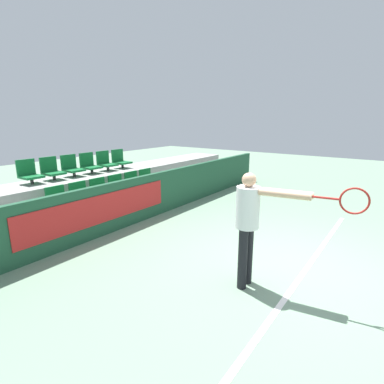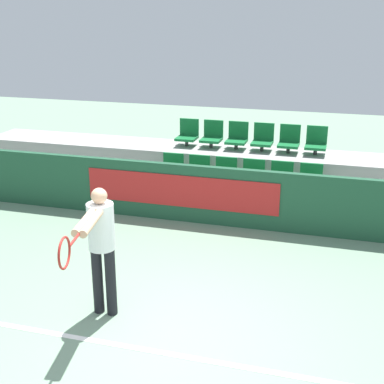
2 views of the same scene
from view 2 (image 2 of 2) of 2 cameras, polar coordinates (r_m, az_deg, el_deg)
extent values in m
plane|color=gray|center=(6.33, -3.22, -15.67)|extent=(30.00, 30.00, 0.00)
cube|color=white|center=(6.17, -3.83, -16.62)|extent=(6.29, 0.08, 0.01)
cube|color=#1E4C33|center=(9.21, 4.05, -0.56)|extent=(11.75, 0.12, 1.04)
cube|color=red|center=(9.34, -1.27, 0.10)|extent=(3.47, 0.02, 0.57)
cube|color=#9E9E99|center=(9.88, 4.77, -0.99)|extent=(11.35, 1.08, 0.46)
cube|color=#9E9E99|center=(10.83, 5.94, 2.04)|extent=(11.35, 1.08, 0.92)
cylinder|color=#333333|center=(10.15, -2.30, 1.37)|extent=(0.07, 0.07, 0.13)
cube|color=#146B33|center=(10.12, -2.31, 1.87)|extent=(0.40, 0.43, 0.05)
cube|color=#146B33|center=(10.25, -1.98, 3.24)|extent=(0.40, 0.04, 0.35)
cylinder|color=#333333|center=(10.01, 0.51, 1.12)|extent=(0.07, 0.07, 0.13)
cube|color=#146B33|center=(9.98, 0.52, 1.63)|extent=(0.40, 0.43, 0.05)
cube|color=#146B33|center=(10.10, 0.82, 3.02)|extent=(0.40, 0.04, 0.35)
cylinder|color=#333333|center=(9.89, 3.41, 0.87)|extent=(0.07, 0.07, 0.13)
cube|color=#146B33|center=(9.86, 3.42, 1.38)|extent=(0.40, 0.43, 0.05)
cube|color=#146B33|center=(9.99, 3.69, 2.79)|extent=(0.40, 0.04, 0.35)
cylinder|color=#333333|center=(9.80, 6.36, 0.61)|extent=(0.07, 0.07, 0.13)
cube|color=#146B33|center=(9.77, 6.38, 1.12)|extent=(0.40, 0.43, 0.05)
cube|color=#146B33|center=(9.89, 6.62, 2.55)|extent=(0.40, 0.04, 0.35)
cylinder|color=#333333|center=(9.73, 9.37, 0.34)|extent=(0.07, 0.07, 0.13)
cube|color=#146B33|center=(9.70, 9.40, 0.85)|extent=(0.40, 0.43, 0.05)
cube|color=#146B33|center=(9.83, 9.60, 2.29)|extent=(0.40, 0.04, 0.35)
cylinder|color=#333333|center=(9.69, 12.40, 0.06)|extent=(0.07, 0.07, 0.13)
cube|color=#146B33|center=(9.66, 12.44, 0.58)|extent=(0.40, 0.43, 0.05)
cube|color=#146B33|center=(9.79, 12.61, 2.03)|extent=(0.40, 0.04, 0.35)
cylinder|color=#333333|center=(11.02, -0.57, 5.28)|extent=(0.07, 0.07, 0.13)
cube|color=#146B33|center=(11.00, -0.57, 5.75)|extent=(0.40, 0.43, 0.05)
cube|color=#146B33|center=(11.14, -0.29, 6.96)|extent=(0.40, 0.04, 0.35)
cylinder|color=#333333|center=(10.89, 2.05, 5.10)|extent=(0.07, 0.07, 0.13)
cube|color=#146B33|center=(10.87, 2.06, 5.57)|extent=(0.40, 0.43, 0.05)
cube|color=#146B33|center=(11.01, 2.32, 6.80)|extent=(0.40, 0.04, 0.35)
cylinder|color=#333333|center=(10.78, 4.73, 4.91)|extent=(0.07, 0.07, 0.13)
cube|color=#146B33|center=(10.76, 4.75, 5.38)|extent=(0.40, 0.43, 0.05)
cube|color=#146B33|center=(10.90, 4.98, 6.63)|extent=(0.40, 0.04, 0.35)
cylinder|color=#333333|center=(10.70, 7.46, 4.70)|extent=(0.07, 0.07, 0.13)
cube|color=#146B33|center=(10.68, 7.48, 5.18)|extent=(0.40, 0.43, 0.05)
cube|color=#146B33|center=(10.82, 7.69, 6.43)|extent=(0.40, 0.04, 0.35)
cylinder|color=#333333|center=(10.64, 10.22, 4.47)|extent=(0.07, 0.07, 0.13)
cube|color=#146B33|center=(10.62, 10.25, 4.95)|extent=(0.40, 0.43, 0.05)
cube|color=#146B33|center=(10.76, 10.43, 6.22)|extent=(0.40, 0.04, 0.35)
cylinder|color=#333333|center=(10.60, 13.01, 4.24)|extent=(0.07, 0.07, 0.13)
cube|color=#146B33|center=(10.58, 13.05, 4.72)|extent=(0.40, 0.43, 0.05)
cube|color=#146B33|center=(10.73, 13.19, 5.99)|extent=(0.40, 0.04, 0.35)
cylinder|color=black|center=(6.74, -10.03, -9.23)|extent=(0.13, 0.13, 0.88)
cylinder|color=black|center=(6.68, -8.65, -9.47)|extent=(0.13, 0.13, 0.88)
cylinder|color=white|center=(6.40, -9.69, -3.63)|extent=(0.32, 0.32, 0.57)
sphere|color=tan|center=(6.27, -9.88, -0.42)|extent=(0.19, 0.19, 0.19)
cylinder|color=tan|center=(5.91, -11.43, -3.15)|extent=(0.20, 0.64, 0.09)
cylinder|color=tan|center=(5.87, -10.66, -3.25)|extent=(0.20, 0.64, 0.09)
cylinder|color=#AD231E|center=(5.48, -12.45, -5.02)|extent=(0.08, 0.30, 0.03)
torus|color=#AD231E|center=(5.22, -13.47, -6.34)|extent=(0.08, 0.32, 0.32)
camera|label=1|loc=(7.31, -42.85, 4.04)|focal=28.00mm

